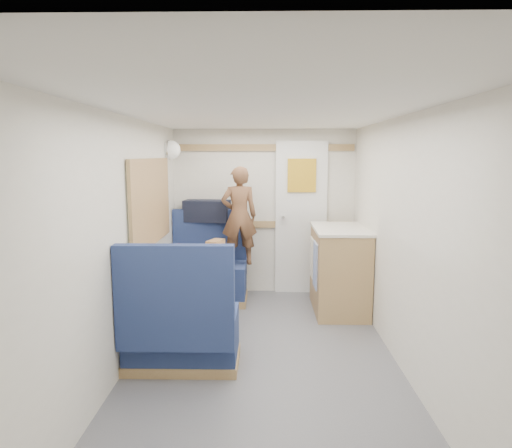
{
  "coord_description": "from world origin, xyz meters",
  "views": [
    {
      "loc": [
        0.01,
        -3.3,
        1.69
      ],
      "look_at": [
        -0.07,
        0.9,
        1.06
      ],
      "focal_mm": 32.0,
      "sensor_mm": 36.0,
      "label": 1
    }
  ],
  "objects_px": {
    "person": "(239,216)",
    "cheese_block": "(207,261)",
    "galley_counter": "(339,269)",
    "duffel_bag": "(207,211)",
    "bench_near": "(181,332)",
    "tumbler_left": "(182,257)",
    "beer_glass": "(208,251)",
    "bread_loaf": "(215,244)",
    "dinette_table": "(197,272)",
    "salt_grinder": "(203,250)",
    "wine_glass": "(179,248)",
    "dome_light": "(171,150)",
    "orange_fruit": "(210,256)",
    "tray": "(202,265)",
    "bench_far": "(208,275)",
    "pepper_grinder": "(196,251)"
  },
  "relations": [
    {
      "from": "person",
      "to": "cheese_block",
      "type": "height_order",
      "value": "person"
    },
    {
      "from": "galley_counter",
      "to": "duffel_bag",
      "type": "distance_m",
      "value": 1.7
    },
    {
      "from": "bench_near",
      "to": "tumbler_left",
      "type": "bearing_deg",
      "value": 98.4
    },
    {
      "from": "beer_glass",
      "to": "bread_loaf",
      "type": "bearing_deg",
      "value": 84.51
    },
    {
      "from": "dinette_table",
      "to": "salt_grinder",
      "type": "bearing_deg",
      "value": 60.13
    },
    {
      "from": "person",
      "to": "wine_glass",
      "type": "distance_m",
      "value": 1.14
    },
    {
      "from": "cheese_block",
      "to": "tumbler_left",
      "type": "distance_m",
      "value": 0.26
    },
    {
      "from": "tumbler_left",
      "to": "dome_light",
      "type": "bearing_deg",
      "value": 105.18
    },
    {
      "from": "dinette_table",
      "to": "tumbler_left",
      "type": "xyz_separation_m",
      "value": [
        -0.09,
        -0.26,
        0.21
      ]
    },
    {
      "from": "salt_grinder",
      "to": "person",
      "type": "bearing_deg",
      "value": 66.49
    },
    {
      "from": "salt_grinder",
      "to": "bread_loaf",
      "type": "height_order",
      "value": "same"
    },
    {
      "from": "dinette_table",
      "to": "duffel_bag",
      "type": "relative_size",
      "value": 1.72
    },
    {
      "from": "dome_light",
      "to": "person",
      "type": "distance_m",
      "value": 1.06
    },
    {
      "from": "orange_fruit",
      "to": "wine_glass",
      "type": "height_order",
      "value": "wine_glass"
    },
    {
      "from": "bench_near",
      "to": "beer_glass",
      "type": "xyz_separation_m",
      "value": [
        0.11,
        0.87,
        0.47
      ]
    },
    {
      "from": "salt_grinder",
      "to": "galley_counter",
      "type": "bearing_deg",
      "value": 18.15
    },
    {
      "from": "bread_loaf",
      "to": "galley_counter",
      "type": "bearing_deg",
      "value": 7.52
    },
    {
      "from": "dinette_table",
      "to": "dome_light",
      "type": "height_order",
      "value": "dome_light"
    },
    {
      "from": "bench_near",
      "to": "galley_counter",
      "type": "relative_size",
      "value": 1.14
    },
    {
      "from": "tray",
      "to": "wine_glass",
      "type": "relative_size",
      "value": 1.87
    },
    {
      "from": "person",
      "to": "beer_glass",
      "type": "relative_size",
      "value": 11.0
    },
    {
      "from": "galley_counter",
      "to": "bread_loaf",
      "type": "relative_size",
      "value": 4.16
    },
    {
      "from": "orange_fruit",
      "to": "salt_grinder",
      "type": "bearing_deg",
      "value": 109.67
    },
    {
      "from": "dinette_table",
      "to": "wine_glass",
      "type": "xyz_separation_m",
      "value": [
        -0.13,
        -0.19,
        0.28
      ]
    },
    {
      "from": "orange_fruit",
      "to": "bench_near",
      "type": "bearing_deg",
      "value": -104.04
    },
    {
      "from": "bench_far",
      "to": "pepper_grinder",
      "type": "relative_size",
      "value": 11.82
    },
    {
      "from": "dome_light",
      "to": "person",
      "type": "xyz_separation_m",
      "value": [
        0.76,
        -0.03,
        -0.74
      ]
    },
    {
      "from": "person",
      "to": "tray",
      "type": "distance_m",
      "value": 1.25
    },
    {
      "from": "dinette_table",
      "to": "beer_glass",
      "type": "relative_size",
      "value": 9.05
    },
    {
      "from": "cheese_block",
      "to": "tumbler_left",
      "type": "bearing_deg",
      "value": 159.48
    },
    {
      "from": "dinette_table",
      "to": "bench_near",
      "type": "distance_m",
      "value": 0.9
    },
    {
      "from": "duffel_bag",
      "to": "orange_fruit",
      "type": "height_order",
      "value": "duffel_bag"
    },
    {
      "from": "person",
      "to": "duffel_bag",
      "type": "relative_size",
      "value": 2.09
    },
    {
      "from": "galley_counter",
      "to": "dinette_table",
      "type": "bearing_deg",
      "value": -159.46
    },
    {
      "from": "tray",
      "to": "cheese_block",
      "type": "distance_m",
      "value": 0.06
    },
    {
      "from": "beer_glass",
      "to": "bread_loaf",
      "type": "xyz_separation_m",
      "value": [
        0.04,
        0.37,
        -0.0
      ]
    },
    {
      "from": "bench_far",
      "to": "bench_near",
      "type": "height_order",
      "value": "same"
    },
    {
      "from": "dome_light",
      "to": "tumbler_left",
      "type": "xyz_separation_m",
      "value": [
        0.3,
        -1.11,
        -0.98
      ]
    },
    {
      "from": "bench_far",
      "to": "pepper_grinder",
      "type": "distance_m",
      "value": 0.93
    },
    {
      "from": "tray",
      "to": "orange_fruit",
      "type": "xyz_separation_m",
      "value": [
        0.06,
        0.14,
        0.05
      ]
    },
    {
      "from": "person",
      "to": "cheese_block",
      "type": "relative_size",
      "value": 10.14
    },
    {
      "from": "pepper_grinder",
      "to": "salt_grinder",
      "type": "bearing_deg",
      "value": 20.8
    },
    {
      "from": "duffel_bag",
      "to": "salt_grinder",
      "type": "distance_m",
      "value": 1.07
    },
    {
      "from": "dinette_table",
      "to": "wine_glass",
      "type": "distance_m",
      "value": 0.36
    },
    {
      "from": "wine_glass",
      "to": "tumbler_left",
      "type": "relative_size",
      "value": 1.62
    },
    {
      "from": "wine_glass",
      "to": "bench_far",
      "type": "bearing_deg",
      "value": 82.91
    },
    {
      "from": "tumbler_left",
      "to": "bread_loaf",
      "type": "height_order",
      "value": "tumbler_left"
    },
    {
      "from": "dinette_table",
      "to": "cheese_block",
      "type": "height_order",
      "value": "cheese_block"
    },
    {
      "from": "orange_fruit",
      "to": "bread_loaf",
      "type": "relative_size",
      "value": 0.36
    },
    {
      "from": "pepper_grinder",
      "to": "dinette_table",
      "type": "bearing_deg",
      "value": -79.68
    }
  ]
}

